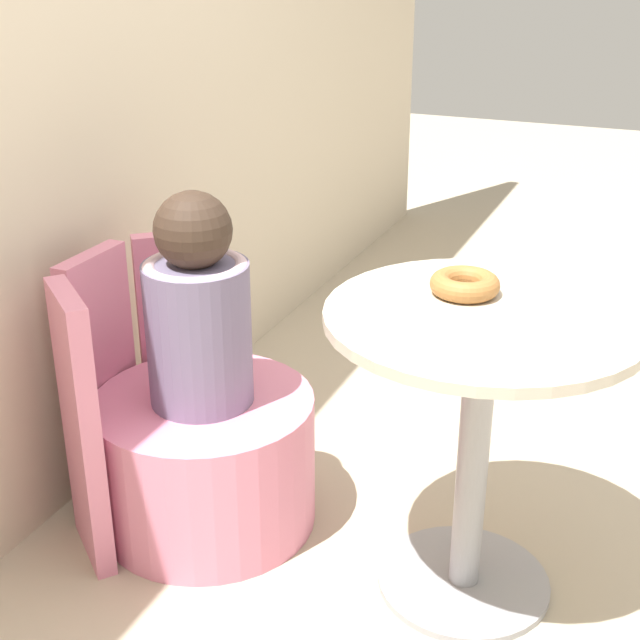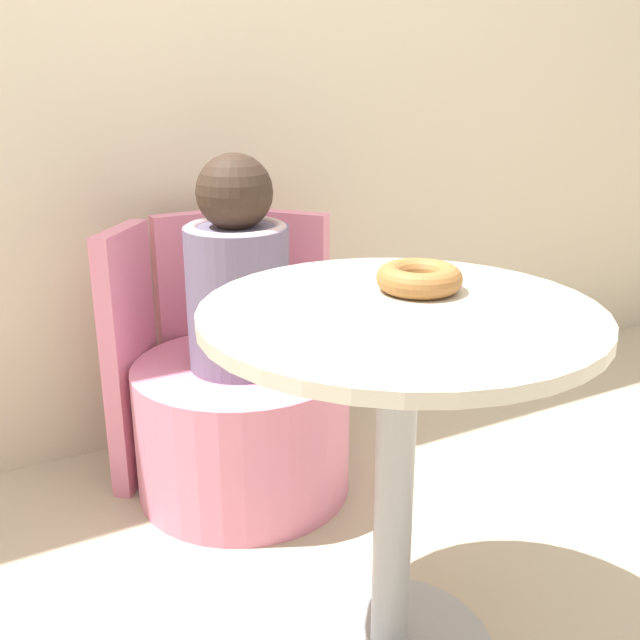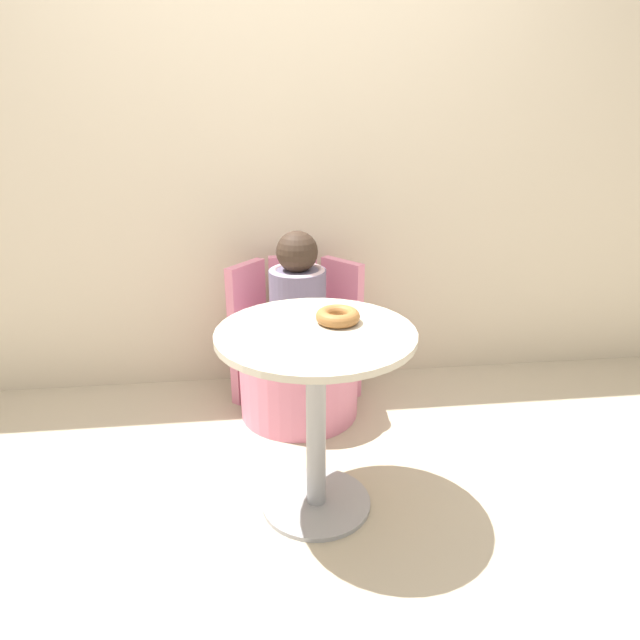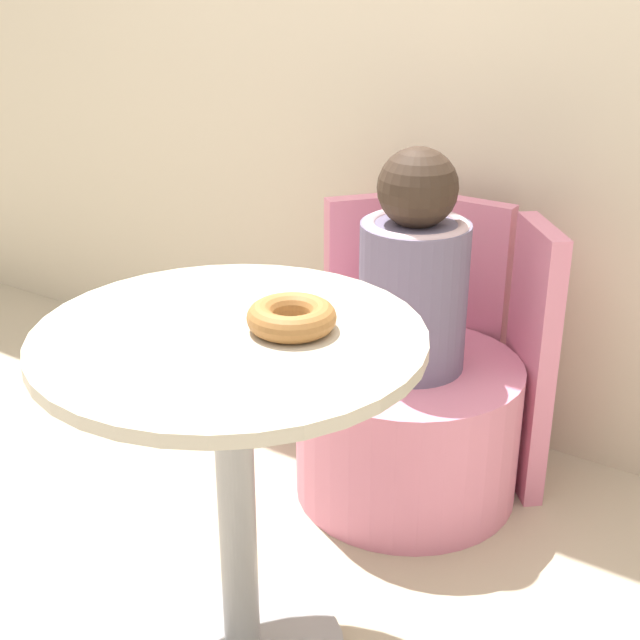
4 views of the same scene
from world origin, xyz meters
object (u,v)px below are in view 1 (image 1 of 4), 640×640
Objects in this scene: round_table at (478,394)px; tub_chair at (207,460)px; donut at (465,284)px; child_figure at (198,310)px.

round_table is 0.79m from tub_chair.
donut reaches higher than round_table.
tub_chair is 3.67× the size of donut.
donut is (0.09, -0.64, 0.57)m from tub_chair.
child_figure reaches higher than donut.
donut is (0.09, -0.64, 0.13)m from child_figure.
tub_chair is 1.05× the size of child_figure.
round_table is 0.25m from donut.
tub_chair is 0.86m from donut.
child_figure reaches higher than round_table.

